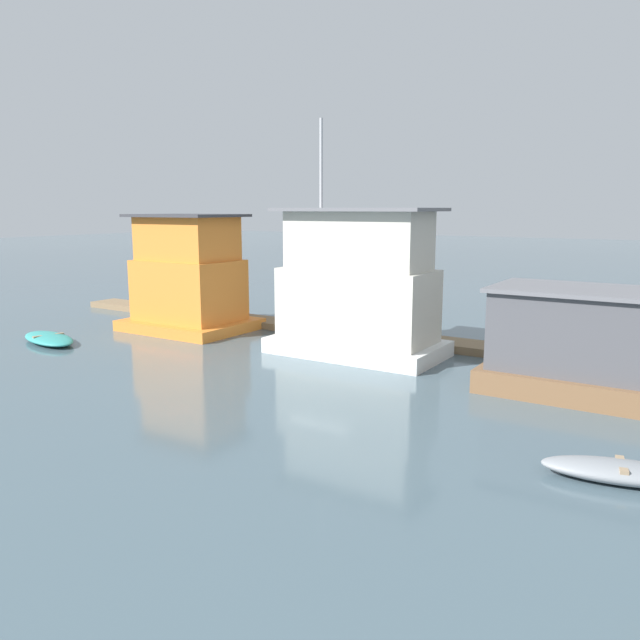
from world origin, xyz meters
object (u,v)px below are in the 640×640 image
Objects in this scene: houseboat_brown at (593,344)px; dinghy_teal at (49,339)px; houseboat_orange at (189,278)px; dinghy_grey at (621,472)px; houseboat_white at (357,290)px.

dinghy_teal is (-19.51, -4.15, -1.29)m from houseboat_brown.
houseboat_orange is 0.89× the size of houseboat_brown.
houseboat_orange is 19.70m from dinghy_grey.
dinghy_grey is (21.08, -1.86, 0.03)m from dinghy_teal.
houseboat_white reaches higher than dinghy_grey.
houseboat_orange is 1.69× the size of dinghy_grey.
houseboat_white is 12.58m from dinghy_teal.
houseboat_brown is at bearing -5.24° from houseboat_white.
houseboat_orange is 8.59m from houseboat_white.
houseboat_white is at bearing -1.52° from houseboat_orange.
houseboat_white is at bearing 174.76° from houseboat_brown.
dinghy_teal is (-2.78, -5.12, -2.11)m from houseboat_orange.
houseboat_orange is 6.20m from dinghy_teal.
houseboat_orange reaches higher than dinghy_teal.
dinghy_grey is at bearing -34.82° from houseboat_white.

